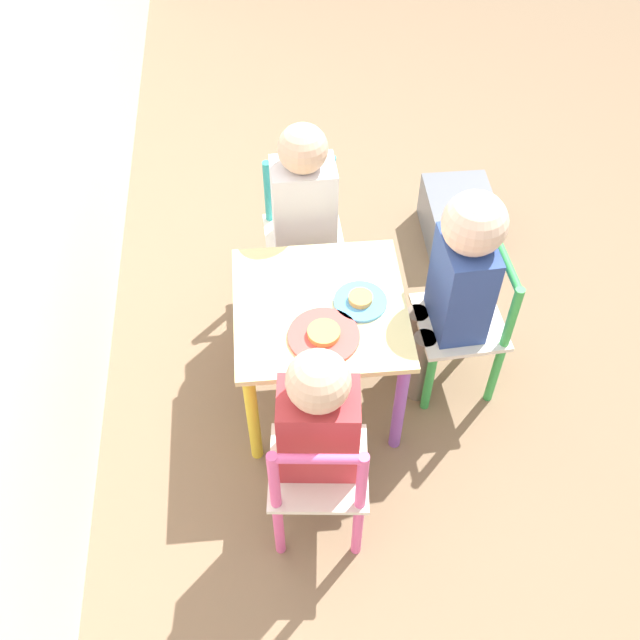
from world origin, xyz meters
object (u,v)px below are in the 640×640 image
chair_green (466,325)px  child_left (319,424)px  chair_pink (318,479)px  child_front (457,279)px  plate_left (324,335)px  plate_front (360,301)px  chair_teal (303,238)px  child_right (305,210)px  kids_table (320,322)px  storage_bin (458,217)px

chair_green → child_left: size_ratio=0.73×
chair_pink → child_front: child_front is taller
plate_left → plate_front: (0.12, -0.12, 0.00)m
chair_pink → chair_teal: same height
child_left → child_right: (0.78, -0.03, 0.01)m
kids_table → plate_front: (-0.00, -0.12, 0.09)m
child_front → storage_bin: (0.67, -0.20, -0.39)m
chair_green → child_front: (-0.00, 0.06, 0.22)m
chair_green → chair_teal: size_ratio=1.00×
plate_left → storage_bin: bearing=-36.4°
chair_pink → plate_left: chair_pink is taller
child_front → chair_teal: bearing=-139.8°
chair_pink → child_left: bearing=-90.0°
kids_table → chair_green: bearing=-86.5°
kids_table → chair_teal: (0.46, 0.02, -0.10)m
chair_green → plate_left: chair_green is taller
chair_green → child_left: 0.67m
kids_table → plate_left: size_ratio=2.48×
child_front → plate_left: bearing=-74.0°
kids_table → child_right: 0.40m
child_front → plate_left: child_front is taller
chair_green → plate_left: (-0.14, 0.45, 0.18)m
chair_pink → chair_teal: 0.91m
chair_teal → plate_front: size_ratio=3.47×
child_left → child_front: (0.42, -0.43, 0.05)m
chair_pink → chair_green: same height
child_right → storage_bin: 0.76m
chair_teal → child_left: child_left is taller
child_right → storage_bin: child_right is taller
chair_green → plate_left: size_ratio=2.66×
child_right → plate_front: (-0.39, -0.13, -0.00)m
kids_table → chair_pink: 0.47m
child_front → plate_front: bearing=-88.6°
chair_green → plate_front: size_ratio=3.47×
chair_pink → storage_bin: size_ratio=1.70×
chair_pink → child_front: (0.48, -0.44, 0.22)m
chair_teal → child_front: bearing=-48.3°
child_front → kids_table: bearing=-90.0°
plate_left → storage_bin: plate_left is taller
chair_green → storage_bin: 0.70m
kids_table → chair_green: (0.03, -0.45, -0.10)m
chair_pink → child_front: 0.69m
kids_table → storage_bin: 0.95m
chair_teal → storage_bin: (0.23, -0.61, -0.17)m
child_left → child_right: size_ratio=0.97×
chair_teal → child_left: (-0.85, 0.02, 0.17)m
kids_table → chair_green: chair_green is taller
child_right → storage_bin: size_ratio=2.39×
chair_teal → storage_bin: bearing=19.0°
chair_teal → plate_front: 0.51m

